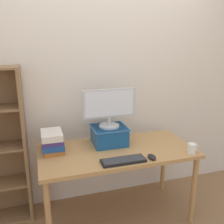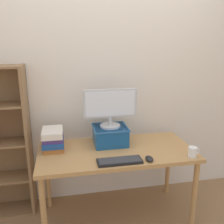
{
  "view_description": "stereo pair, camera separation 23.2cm",
  "coord_description": "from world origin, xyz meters",
  "px_view_note": "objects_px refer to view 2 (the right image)",
  "views": [
    {
      "loc": [
        -0.69,
        -2.07,
        1.74
      ],
      "look_at": [
        -0.03,
        0.06,
        1.1
      ],
      "focal_mm": 40.0,
      "sensor_mm": 36.0,
      "label": 1
    },
    {
      "loc": [
        -0.46,
        -2.13,
        1.74
      ],
      "look_at": [
        -0.03,
        0.06,
        1.1
      ],
      "focal_mm": 40.0,
      "sensor_mm": 36.0,
      "label": 2
    }
  ],
  "objects_px": {
    "book_stack": "(53,139)",
    "computer_monitor": "(110,106)",
    "desk": "(116,157)",
    "coffee_mug": "(193,152)",
    "riser_box": "(110,135)",
    "keyboard": "(120,161)",
    "computer_mouse": "(149,159)"
  },
  "relations": [
    {
      "from": "computer_monitor",
      "to": "coffee_mug",
      "type": "distance_m",
      "value": 0.86
    },
    {
      "from": "keyboard",
      "to": "computer_mouse",
      "type": "height_order",
      "value": "computer_mouse"
    },
    {
      "from": "desk",
      "to": "keyboard",
      "type": "xyz_separation_m",
      "value": [
        -0.03,
        -0.25,
        0.09
      ]
    },
    {
      "from": "desk",
      "to": "computer_monitor",
      "type": "xyz_separation_m",
      "value": [
        -0.03,
        0.16,
        0.47
      ]
    },
    {
      "from": "desk",
      "to": "coffee_mug",
      "type": "height_order",
      "value": "coffee_mug"
    },
    {
      "from": "computer_monitor",
      "to": "book_stack",
      "type": "relative_size",
      "value": 1.9
    },
    {
      "from": "computer_mouse",
      "to": "coffee_mug",
      "type": "bearing_deg",
      "value": -0.68
    },
    {
      "from": "computer_monitor",
      "to": "desk",
      "type": "bearing_deg",
      "value": -79.12
    },
    {
      "from": "riser_box",
      "to": "coffee_mug",
      "type": "relative_size",
      "value": 3.17
    },
    {
      "from": "desk",
      "to": "keyboard",
      "type": "relative_size",
      "value": 3.8
    },
    {
      "from": "keyboard",
      "to": "computer_mouse",
      "type": "bearing_deg",
      "value": -3.79
    },
    {
      "from": "book_stack",
      "to": "riser_box",
      "type": "bearing_deg",
      "value": 2.1
    },
    {
      "from": "computer_mouse",
      "to": "desk",
      "type": "bearing_deg",
      "value": 130.74
    },
    {
      "from": "riser_box",
      "to": "computer_monitor",
      "type": "bearing_deg",
      "value": -90.0
    },
    {
      "from": "desk",
      "to": "riser_box",
      "type": "relative_size",
      "value": 4.29
    },
    {
      "from": "desk",
      "to": "computer_monitor",
      "type": "bearing_deg",
      "value": 100.88
    },
    {
      "from": "book_stack",
      "to": "computer_monitor",
      "type": "bearing_deg",
      "value": 1.95
    },
    {
      "from": "riser_box",
      "to": "keyboard",
      "type": "bearing_deg",
      "value": -89.48
    },
    {
      "from": "computer_mouse",
      "to": "book_stack",
      "type": "height_order",
      "value": "book_stack"
    },
    {
      "from": "riser_box",
      "to": "coffee_mug",
      "type": "height_order",
      "value": "riser_box"
    },
    {
      "from": "desk",
      "to": "computer_monitor",
      "type": "relative_size",
      "value": 2.79
    },
    {
      "from": "desk",
      "to": "computer_mouse",
      "type": "bearing_deg",
      "value": -49.26
    },
    {
      "from": "book_stack",
      "to": "coffee_mug",
      "type": "xyz_separation_m",
      "value": [
        1.22,
        -0.41,
        -0.05
      ]
    },
    {
      "from": "desk",
      "to": "book_stack",
      "type": "relative_size",
      "value": 5.3
    },
    {
      "from": "computer_monitor",
      "to": "coffee_mug",
      "type": "relative_size",
      "value": 4.86
    },
    {
      "from": "computer_monitor",
      "to": "computer_mouse",
      "type": "bearing_deg",
      "value": -58.37
    },
    {
      "from": "keyboard",
      "to": "book_stack",
      "type": "bearing_deg",
      "value": 145.0
    },
    {
      "from": "riser_box",
      "to": "coffee_mug",
      "type": "distance_m",
      "value": 0.79
    },
    {
      "from": "riser_box",
      "to": "book_stack",
      "type": "bearing_deg",
      "value": -177.9
    },
    {
      "from": "computer_mouse",
      "to": "book_stack",
      "type": "xyz_separation_m",
      "value": [
        -0.82,
        0.41,
        0.08
      ]
    },
    {
      "from": "desk",
      "to": "coffee_mug",
      "type": "bearing_deg",
      "value": -23.42
    },
    {
      "from": "keyboard",
      "to": "book_stack",
      "type": "distance_m",
      "value": 0.69
    }
  ]
}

